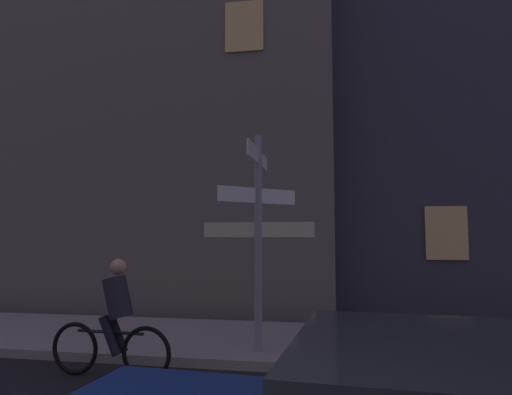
% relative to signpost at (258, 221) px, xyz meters
% --- Properties ---
extents(sidewalk_kerb, '(40.00, 3.08, 0.14)m').
position_rel_signpost_xyz_m(sidewalk_kerb, '(-0.55, 0.98, -2.09)').
color(sidewalk_kerb, gray).
rests_on(sidewalk_kerb, ground_plane).
extents(signpost, '(1.78, 1.70, 3.41)m').
position_rel_signpost_xyz_m(signpost, '(0.00, 0.00, 0.00)').
color(signpost, gray).
rests_on(signpost, sidewalk_kerb).
extents(cyclist, '(1.82, 0.35, 1.61)m').
position_rel_signpost_xyz_m(cyclist, '(-1.79, -1.21, -1.41)').
color(cyclist, black).
rests_on(cyclist, ground_plane).
extents(building_left_block, '(12.01, 7.44, 14.99)m').
position_rel_signpost_xyz_m(building_left_block, '(-4.84, 6.56, 5.34)').
color(building_left_block, '#6B6056').
rests_on(building_left_block, ground_plane).
extents(building_right_block, '(10.92, 7.51, 18.00)m').
position_rel_signpost_xyz_m(building_right_block, '(3.63, 7.46, 6.84)').
color(building_right_block, '#383842').
rests_on(building_right_block, ground_plane).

